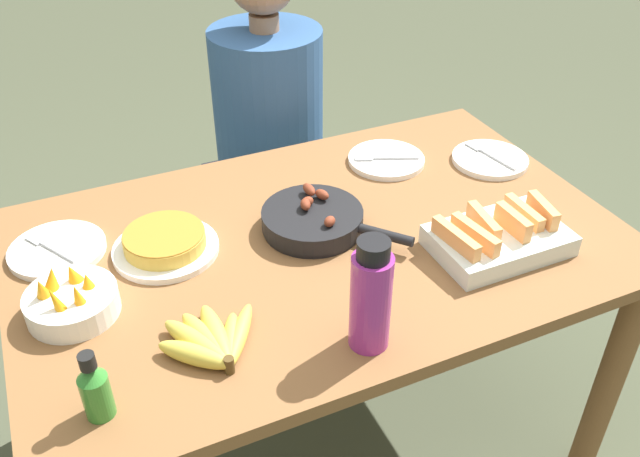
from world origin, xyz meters
The scene contains 13 objects.
ground_plane centered at (0.00, 0.00, 0.00)m, with size 14.00×14.00×0.00m, color #474C38.
dining_table centered at (0.00, 0.00, 0.65)m, with size 1.43×0.91×0.75m.
banana_bunch centered at (-0.34, -0.24, 0.77)m, with size 0.23×0.19×0.04m.
melon_tray centered at (0.36, -0.21, 0.79)m, with size 0.31×0.20×0.10m.
skillet centered at (0.01, 0.04, 0.78)m, with size 0.30×0.32×0.08m.
frittata_plate_center centered at (-0.35, 0.10, 0.78)m, with size 0.24×0.24×0.05m.
empty_plate_near_front centered at (-0.58, 0.20, 0.76)m, with size 0.22×0.22×0.02m.
empty_plate_far_left centered at (0.32, 0.25, 0.76)m, with size 0.21×0.21×0.02m.
empty_plate_far_right centered at (0.59, 0.13, 0.76)m, with size 0.21×0.21×0.02m.
fruit_bowl_mango centered at (-0.57, -0.02, 0.78)m, with size 0.19×0.19×0.11m.
water_bottle centered at (-0.06, -0.35, 0.87)m, with size 0.08×0.08×0.25m.
hot_sauce_bottle centered at (-0.57, -0.31, 0.81)m, with size 0.05×0.05×0.14m.
person_figure centered at (0.15, 0.74, 0.52)m, with size 0.39×0.39×1.26m.
Camera 1 is at (-0.54, -1.18, 1.71)m, focal length 38.00 mm.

